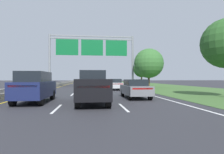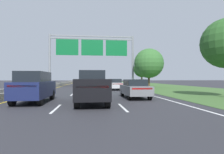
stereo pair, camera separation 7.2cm
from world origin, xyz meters
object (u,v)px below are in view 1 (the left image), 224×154
pickup_truck_black (93,87)px  car_silver_right_lane_sedan (115,84)px  car_darkgreen_centre_lane_sedan (91,81)px  car_grey_right_lane_sedan (135,88)px  roadside_tree_far (142,69)px  car_navy_left_lane_suv (35,87)px  overhead_sign_gantry (92,50)px  roadside_tree_mid (149,63)px

pickup_truck_black → car_silver_right_lane_sedan: pickup_truck_black is taller
car_darkgreen_centre_lane_sedan → car_grey_right_lane_sedan: 34.56m
pickup_truck_black → roadside_tree_far: bearing=-20.8°
pickup_truck_black → roadside_tree_far: 35.16m
car_silver_right_lane_sedan → car_grey_right_lane_sedan: 11.09m
car_navy_left_lane_suv → car_grey_right_lane_sedan: size_ratio=1.07×
car_darkgreen_centre_lane_sedan → car_silver_right_lane_sedan: same height
car_silver_right_lane_sedan → car_navy_left_lane_suv: size_ratio=0.94×
car_grey_right_lane_sedan → roadside_tree_far: size_ratio=0.74×
pickup_truck_black → car_darkgreen_centre_lane_sedan: 37.35m
overhead_sign_gantry → car_silver_right_lane_sedan: overhead_sign_gantry is taller
car_grey_right_lane_sedan → roadside_tree_far: bearing=-17.3°
pickup_truck_black → car_darkgreen_centre_lane_sedan: bearing=0.0°
car_navy_left_lane_suv → roadside_tree_far: size_ratio=0.79×
overhead_sign_gantry → roadside_tree_mid: size_ratio=2.20×
car_darkgreen_centre_lane_sedan → car_silver_right_lane_sedan: bearing=-172.5°
roadside_tree_mid → roadside_tree_far: roadside_tree_mid is taller
car_navy_left_lane_suv → roadside_tree_mid: (13.91, 18.21, 3.16)m
overhead_sign_gantry → car_grey_right_lane_sedan: bearing=-79.2°
car_darkgreen_centre_lane_sedan → car_navy_left_lane_suv: 36.63m
pickup_truck_black → car_navy_left_lane_suv: 4.04m
roadside_tree_mid → car_silver_right_lane_sedan: bearing=-142.5°
overhead_sign_gantry → roadside_tree_far: bearing=43.9°
car_darkgreen_centre_lane_sedan → roadside_tree_mid: (9.90, -18.19, 3.44)m
overhead_sign_gantry → car_darkgreen_centre_lane_sedan: overhead_sign_gantry is taller
overhead_sign_gantry → roadside_tree_mid: 10.24m
overhead_sign_gantry → pickup_truck_black: (-0.17, -20.85, -5.59)m
car_darkgreen_centre_lane_sedan → car_navy_left_lane_suv: size_ratio=0.93×
car_darkgreen_centre_lane_sedan → roadside_tree_far: 13.62m
pickup_truck_black → overhead_sign_gantry: bearing=-0.3°
car_darkgreen_centre_lane_sedan → roadside_tree_far: (12.42, -4.61, 3.12)m
overhead_sign_gantry → pickup_truck_black: bearing=-90.5°
car_darkgreen_centre_lane_sedan → overhead_sign_gantry: bearing=179.8°
overhead_sign_gantry → car_navy_left_lane_suv: size_ratio=3.19×
car_grey_right_lane_sedan → car_darkgreen_centre_lane_sedan: bearing=5.2°
car_navy_left_lane_suv → roadside_tree_mid: size_ratio=0.69×
car_silver_right_lane_sedan → car_grey_right_lane_sedan: same height
car_silver_right_lane_sedan → roadside_tree_far: bearing=-27.2°
overhead_sign_gantry → pickup_truck_black: size_ratio=2.79×
pickup_truck_black → car_silver_right_lane_sedan: (3.34, 14.06, -0.26)m
pickup_truck_black → car_darkgreen_centre_lane_sedan: pickup_truck_black is taller
car_silver_right_lane_sedan → roadside_tree_mid: size_ratio=0.65×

